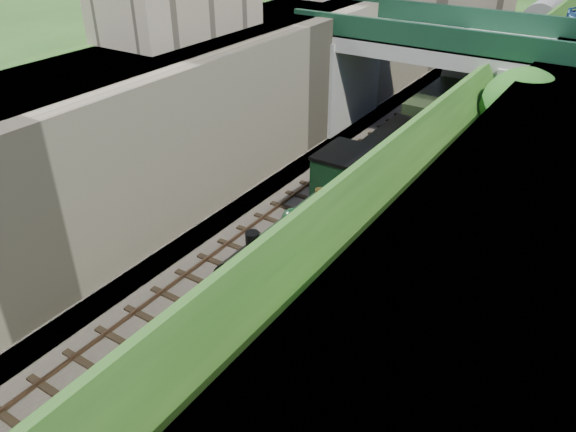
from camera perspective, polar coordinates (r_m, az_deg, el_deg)
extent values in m
plane|color=#1E4714|center=(17.74, -16.68, -18.90)|extent=(160.00, 160.00, 0.00)
cube|color=#473F38|center=(31.21, 11.28, 5.21)|extent=(10.00, 90.00, 0.20)
cube|color=#756B56|center=(32.22, 2.68, 13.07)|extent=(1.00, 90.00, 7.00)
cube|color=#262628|center=(34.04, -2.54, 14.03)|extent=(6.00, 90.00, 7.00)
cube|color=#1E4714|center=(28.96, 20.96, 7.34)|extent=(4.02, 90.00, 6.36)
sphere|color=#194C14|center=(13.37, 8.14, -9.43)|extent=(2.13, 2.13, 2.13)
sphere|color=#194C14|center=(17.54, 4.40, -11.71)|extent=(1.35, 1.35, 1.35)
sphere|color=#194C14|center=(17.51, 12.72, -2.99)|extent=(1.52, 1.52, 1.52)
sphere|color=#194C14|center=(21.76, 13.37, -1.29)|extent=(1.96, 1.96, 1.96)
sphere|color=#194C14|center=(24.07, 14.10, -0.13)|extent=(2.06, 2.06, 2.06)
sphere|color=#194C14|center=(25.70, 21.31, 7.60)|extent=(2.25, 2.25, 2.25)
sphere|color=#194C14|center=(29.33, 23.09, 9.81)|extent=(2.06, 2.06, 2.06)
sphere|color=#194C14|center=(31.71, 24.35, 11.28)|extent=(2.01, 2.01, 2.01)
sphere|color=#194C14|center=(35.46, 20.54, 7.77)|extent=(1.27, 1.27, 1.27)
sphere|color=#194C14|center=(38.10, 22.73, 10.14)|extent=(1.40, 1.40, 1.40)
sphere|color=#194C14|center=(41.74, 23.27, 10.88)|extent=(2.37, 2.37, 2.37)
sphere|color=#194C14|center=(42.42, 25.50, 13.09)|extent=(1.95, 1.95, 1.95)
sphere|color=#194C14|center=(45.98, 26.29, 14.01)|extent=(1.23, 1.23, 1.23)
sphere|color=#194C14|center=(50.10, 26.64, 14.50)|extent=(1.37, 1.37, 1.37)
cube|color=black|center=(31.86, 8.00, 6.32)|extent=(2.50, 90.00, 0.07)
cube|color=brown|center=(32.10, 6.85, 6.77)|extent=(0.08, 90.00, 0.14)
cube|color=brown|center=(31.56, 9.18, 6.17)|extent=(0.08, 90.00, 0.14)
cube|color=black|center=(30.79, 13.36, 4.88)|extent=(2.50, 90.00, 0.07)
cube|color=brown|center=(30.97, 12.14, 5.38)|extent=(0.08, 90.00, 0.14)
cube|color=brown|center=(30.56, 14.62, 4.70)|extent=(0.08, 90.00, 0.14)
cube|color=gray|center=(32.85, 15.98, 16.31)|extent=(16.00, 6.00, 0.90)
cube|color=#163E28|center=(29.99, 14.40, 17.13)|extent=(16.00, 0.30, 1.20)
cube|color=#163E28|center=(35.33, 17.80, 18.58)|extent=(16.00, 0.30, 1.20)
cube|color=gray|center=(35.77, 6.03, 13.62)|extent=(1.40, 6.40, 5.70)
cube|color=gray|center=(32.59, 23.14, 9.67)|extent=(2.40, 6.40, 5.70)
cylinder|color=black|center=(27.60, 21.55, 4.96)|extent=(0.30, 0.30, 4.40)
sphere|color=#194C14|center=(26.68, 22.60, 9.99)|extent=(3.60, 3.60, 3.60)
sphere|color=#194C14|center=(27.55, 23.74, 9.01)|extent=(2.40, 2.40, 2.40)
cube|color=black|center=(21.23, 1.62, -5.97)|extent=(2.40, 8.40, 0.60)
cube|color=black|center=(21.62, 3.03, -3.48)|extent=(2.70, 10.00, 0.35)
cube|color=maroon|center=(18.34, -5.22, -11.20)|extent=(2.70, 0.25, 0.70)
cylinder|color=black|center=(20.33, 1.99, -1.49)|extent=(1.90, 5.60, 1.90)
cylinder|color=black|center=(18.07, -3.49, -6.14)|extent=(1.96, 1.80, 1.96)
cylinder|color=white|center=(17.46, -5.40, -7.73)|extent=(1.10, 0.05, 1.10)
cylinder|color=black|center=(17.38, -3.61, -2.96)|extent=(0.44, 0.44, 0.90)
sphere|color=black|center=(19.09, 0.48, -0.28)|extent=(0.76, 0.76, 0.76)
cylinder|color=#A57F33|center=(20.38, 3.21, 2.13)|extent=(0.32, 0.32, 0.50)
cube|color=black|center=(23.02, 6.66, 2.81)|extent=(2.75, 2.40, 2.80)
cube|color=black|center=(22.39, 6.88, 6.10)|extent=(2.85, 2.50, 0.15)
cube|color=black|center=(19.91, -5.44, -7.70)|extent=(0.60, 1.40, 0.90)
cube|color=black|center=(18.77, 0.71, -10.31)|extent=(0.60, 1.40, 0.90)
cube|color=black|center=(27.56, 10.60, 2.56)|extent=(2.30, 6.00, 0.50)
cube|color=black|center=(27.44, 10.65, 3.02)|extent=(2.60, 6.00, 0.50)
cube|color=black|center=(26.92, 10.89, 5.29)|extent=(2.70, 6.00, 2.40)
cube|color=black|center=(26.43, 11.15, 7.74)|extent=(2.50, 5.60, 0.20)
cube|color=black|center=(38.67, 18.24, 9.74)|extent=(2.30, 17.00, 0.40)
cube|color=black|center=(38.59, 18.30, 10.08)|extent=(2.50, 17.00, 0.50)
cube|color=black|center=(38.13, 18.67, 12.19)|extent=(2.80, 18.00, 2.70)
cube|color=slate|center=(37.72, 19.05, 14.34)|extent=(2.90, 18.00, 0.50)
cube|color=black|center=(56.40, 24.01, 14.92)|extent=(2.30, 17.00, 0.40)
cube|color=black|center=(56.35, 24.06, 15.16)|extent=(2.50, 17.00, 0.50)
cube|color=black|center=(56.03, 24.39, 16.63)|extent=(2.80, 18.00, 2.70)
cube|color=slate|center=(55.76, 24.73, 18.10)|extent=(2.90, 18.00, 0.50)
cube|color=black|center=(74.66, 27.09, 17.55)|extent=(2.30, 17.00, 0.40)
cube|color=black|center=(74.62, 27.14, 17.73)|extent=(2.50, 17.00, 0.50)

